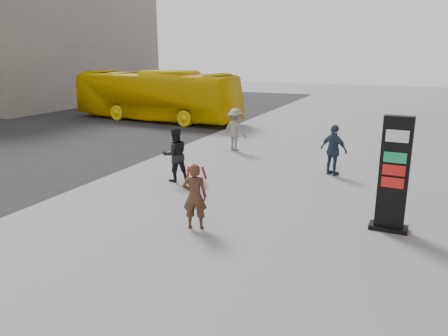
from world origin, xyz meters
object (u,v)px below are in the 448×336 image
at_px(info_pylon, 394,175).
at_px(pedestrian_b, 235,130).
at_px(pedestrian_a, 175,155).
at_px(bus, 155,96).
at_px(woman, 195,195).
at_px(pedestrian_c, 334,150).

bearing_deg(info_pylon, pedestrian_b, 137.82).
xyz_separation_m(info_pylon, pedestrian_a, (-6.79, 1.52, -0.49)).
bearing_deg(bus, info_pylon, -125.76).
height_order(info_pylon, woman, info_pylon).
bearing_deg(pedestrian_b, pedestrian_c, 173.24).
relative_size(info_pylon, woman, 1.70).
xyz_separation_m(bus, pedestrian_a, (7.69, -10.96, -0.64)).
distance_m(pedestrian_a, pedestrian_b, 5.07).
bearing_deg(info_pylon, pedestrian_a, 169.58).
distance_m(info_pylon, woman, 4.73).
height_order(bus, pedestrian_a, bus).
relative_size(info_pylon, pedestrian_a, 1.55).
relative_size(woman, pedestrian_a, 0.91).
bearing_deg(bus, pedestrian_c, -118.37).
distance_m(woman, pedestrian_a, 4.12).
bearing_deg(woman, bus, -71.89).
relative_size(info_pylon, bus, 0.25).
distance_m(woman, pedestrian_b, 8.72).
xyz_separation_m(info_pylon, bus, (-14.48, 12.49, 0.15)).
height_order(bus, pedestrian_b, bus).
bearing_deg(woman, pedestrian_a, -70.81).
bearing_deg(pedestrian_a, pedestrian_c, 166.47).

